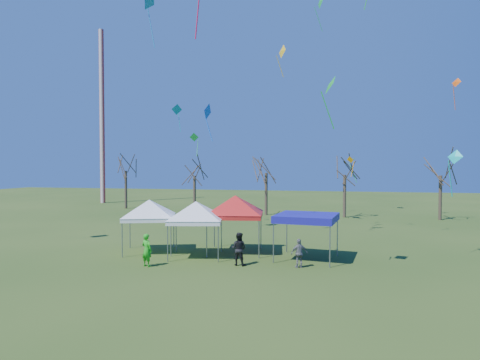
# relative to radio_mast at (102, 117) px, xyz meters

# --- Properties ---
(ground) EXTENTS (140.00, 140.00, 0.00)m
(ground) POSITION_rel_radio_mast_xyz_m (28.00, -34.00, -12.50)
(ground) COLOR #2D4817
(ground) RESTS_ON ground
(radio_mast) EXTENTS (0.70, 0.70, 25.00)m
(radio_mast) POSITION_rel_radio_mast_xyz_m (0.00, 0.00, 0.00)
(radio_mast) COLOR silver
(radio_mast) RESTS_ON ground
(tree_0) EXTENTS (3.83, 3.83, 8.44)m
(tree_0) POSITION_rel_radio_mast_xyz_m (7.15, -6.62, -6.01)
(tree_0) COLOR #3D2D21
(tree_0) RESTS_ON ground
(tree_1) EXTENTS (3.42, 3.42, 7.54)m
(tree_1) POSITION_rel_radio_mast_xyz_m (17.23, -9.35, -6.71)
(tree_1) COLOR #3D2D21
(tree_1) RESTS_ON ground
(tree_2) EXTENTS (3.71, 3.71, 8.18)m
(tree_2) POSITION_rel_radio_mast_xyz_m (25.63, -9.62, -6.21)
(tree_2) COLOR #3D2D21
(tree_2) RESTS_ON ground
(tree_3) EXTENTS (3.59, 3.59, 7.91)m
(tree_3) POSITION_rel_radio_mast_xyz_m (34.03, -9.96, -6.42)
(tree_3) COLOR #3D2D21
(tree_3) RESTS_ON ground
(tree_4) EXTENTS (3.58, 3.58, 7.89)m
(tree_4) POSITION_rel_radio_mast_xyz_m (43.36, -10.00, -6.44)
(tree_4) COLOR #3D2D21
(tree_4) RESTS_ON ground
(tent_white_west) EXTENTS (4.14, 4.14, 3.84)m
(tent_white_west) POSITION_rel_radio_mast_xyz_m (21.68, -31.18, -9.40)
(tent_white_west) COLOR gray
(tent_white_west) RESTS_ON ground
(tent_white_mid) EXTENTS (4.27, 4.27, 3.85)m
(tent_white_mid) POSITION_rel_radio_mast_xyz_m (24.99, -31.80, -9.39)
(tent_white_mid) COLOR gray
(tent_white_mid) RESTS_ON ground
(tent_red) EXTENTS (4.68, 4.68, 4.17)m
(tent_red) POSITION_rel_radio_mast_xyz_m (27.01, -30.09, -9.14)
(tent_red) COLOR gray
(tent_red) RESTS_ON ground
(tent_blue) EXTENTS (3.75, 3.75, 2.64)m
(tent_blue) POSITION_rel_radio_mast_xyz_m (31.53, -31.11, -10.07)
(tent_blue) COLOR gray
(tent_blue) RESTS_ON ground
(person_green) EXTENTS (0.76, 0.62, 1.79)m
(person_green) POSITION_rel_radio_mast_xyz_m (23.19, -34.79, -11.61)
(person_green) COLOR green
(person_green) RESTS_ON ground
(person_grey) EXTENTS (0.99, 0.73, 1.55)m
(person_grey) POSITION_rel_radio_mast_xyz_m (31.29, -33.24, -11.72)
(person_grey) COLOR slate
(person_grey) RESTS_ON ground
(person_dark) EXTENTS (0.97, 0.81, 1.81)m
(person_dark) POSITION_rel_radio_mast_xyz_m (28.00, -33.41, -11.59)
(person_dark) COLOR black
(person_dark) RESTS_ON ground
(kite_17) EXTENTS (0.95, 0.89, 2.82)m
(kite_17) POSITION_rel_radio_mast_xyz_m (39.92, -29.02, -6.57)
(kite_17) COLOR #0CBFBA
(kite_17) RESTS_ON ground
(kite_1) EXTENTS (0.51, 1.00, 2.24)m
(kite_1) POSITION_rel_radio_mast_xyz_m (25.76, -31.99, -3.88)
(kite_1) COLOR blue
(kite_1) RESTS_ON ground
(kite_13) EXTENTS (1.07, 0.74, 2.62)m
(kite_13) POSITION_rel_radio_mast_xyz_m (17.72, -10.78, -3.92)
(kite_13) COLOR green
(kite_13) RESTS_ON ground
(kite_12) EXTENTS (1.03, 1.07, 3.20)m
(kite_12) POSITION_rel_radio_mast_xyz_m (44.74, -9.65, 1.18)
(kite_12) COLOR #E7500C
(kite_12) RESTS_ON ground
(kite_3) EXTENTS (1.05, 1.51, 3.65)m
(kite_3) POSITION_rel_radio_mast_xyz_m (31.37, -10.28, 9.98)
(kite_3) COLOR green
(kite_3) RESTS_ON ground
(kite_19) EXTENTS (0.78, 0.70, 1.90)m
(kite_19) POSITION_rel_radio_mast_xyz_m (34.42, -16.55, -6.57)
(kite_19) COLOR orange
(kite_19) RESTS_ON ground
(kite_22) EXTENTS (0.84, 0.91, 2.65)m
(kite_22) POSITION_rel_radio_mast_xyz_m (34.78, -10.64, -6.62)
(kite_22) COLOR green
(kite_22) RESTS_ON ground
(kite_27) EXTENTS (0.88, 1.20, 2.64)m
(kite_27) POSITION_rel_radio_mast_xyz_m (32.83, -34.50, -3.09)
(kite_27) COLOR green
(kite_27) RESTS_ON ground
(kite_8) EXTENTS (1.01, 1.42, 3.88)m
(kite_8) POSITION_rel_radio_mast_xyz_m (19.72, -26.72, 4.92)
(kite_8) COLOR #137FD0
(kite_8) RESTS_ON ground
(kite_2) EXTENTS (1.10, 1.08, 2.86)m
(kite_2) POSITION_rel_radio_mast_xyz_m (17.23, -14.82, -1.34)
(kite_2) COLOR #0B94B1
(kite_2) RESTS_ON ground
(kite_11) EXTENTS (1.03, 1.24, 2.81)m
(kite_11) POSITION_rel_radio_mast_xyz_m (28.41, -18.31, 2.99)
(kite_11) COLOR yellow
(kite_11) RESTS_ON ground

